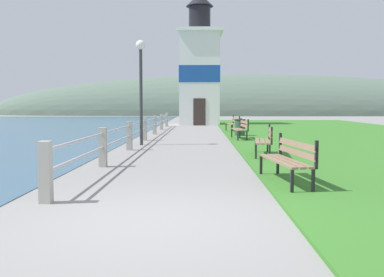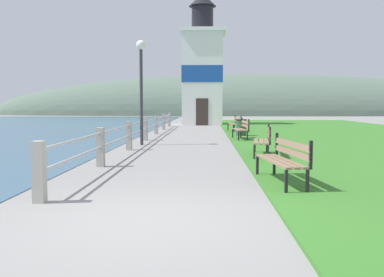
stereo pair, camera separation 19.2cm
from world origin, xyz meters
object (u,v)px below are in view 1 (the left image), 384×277
Objects in this scene: park_bench_near at (289,157)px; park_bench_far at (241,128)px; park_bench_by_lighthouse at (234,123)px; park_bench_midway at (265,139)px; lighthouse at (200,70)px; lamp_post at (141,73)px; trash_bin at (240,128)px.

park_bench_near is 1.12× the size of park_bench_far.
park_bench_midway is at bearing 84.25° from park_bench_by_lighthouse.
park_bench_far is at bearing -97.95° from park_bench_near.
park_bench_midway is 11.30m from park_bench_by_lighthouse.
park_bench_near is 25.25m from lighthouse.
lamp_post is (-4.17, 3.69, 2.20)m from park_bench_midway.
park_bench_near is at bearing -90.77° from trash_bin.
lighthouse is 13.29m from trash_bin.
park_bench_by_lighthouse is at bearing -95.41° from park_bench_far.
park_bench_near is 0.20× the size of lighthouse.
lamp_post reaches higher than park_bench_midway.
park_bench_by_lighthouse is (0.08, 5.32, 0.00)m from park_bench_far.
trash_bin is at bearing 84.67° from park_bench_by_lighthouse.
park_bench_by_lighthouse is (0.12, 15.65, -0.00)m from park_bench_near.
trash_bin is at bearing -81.01° from lighthouse.
lighthouse reaches higher than park_bench_midway.
park_bench_midway is 2.23× the size of trash_bin.
park_bench_by_lighthouse is 8.91m from lamp_post.
park_bench_far is 5.11m from lamp_post.
lamp_post is at bearing 55.60° from park_bench_by_lighthouse.
park_bench_midway is 5.98m from park_bench_far.
park_bench_near is 0.51× the size of lamp_post.
lamp_post is (-4.13, -4.29, 2.31)m from trash_bin.
park_bench_midway reaches higher than trash_bin.
lighthouse is at bearing 82.77° from lamp_post.
park_bench_far is 0.18× the size of lighthouse.
park_bench_midway and park_bench_far have the same top height.
park_bench_far is (0.04, 10.33, -0.00)m from park_bench_near.
lighthouse is at bearing -84.34° from park_bench_by_lighthouse.
park_bench_by_lighthouse is at bearing 61.78° from lamp_post.
park_bench_near is 4.36m from park_bench_midway.
park_bench_near is at bearing 83.40° from park_bench_by_lighthouse.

